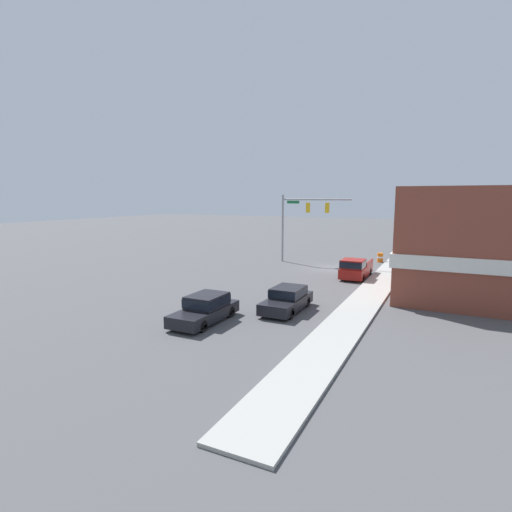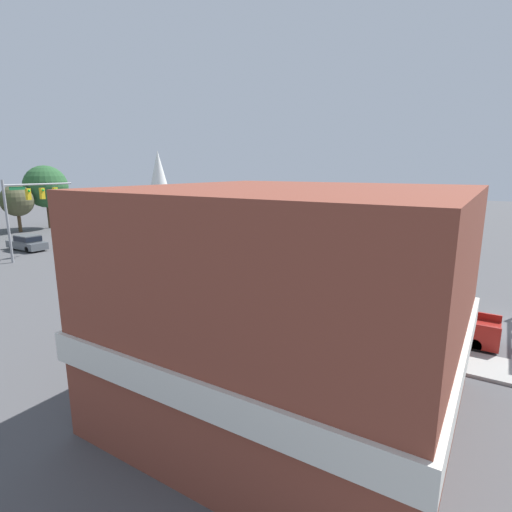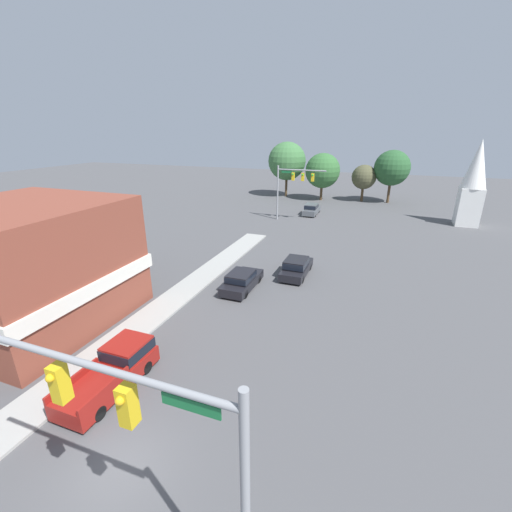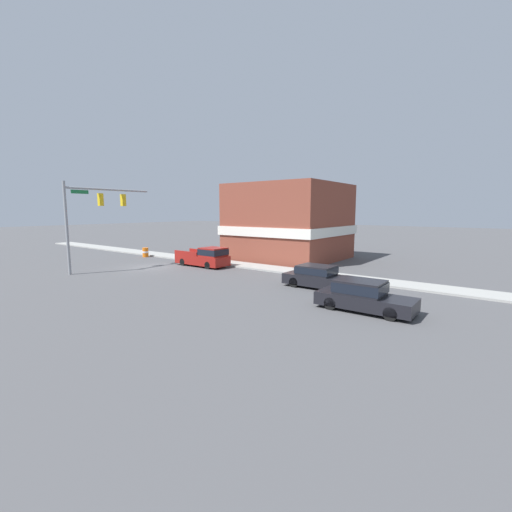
{
  "view_description": "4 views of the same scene",
  "coord_description": "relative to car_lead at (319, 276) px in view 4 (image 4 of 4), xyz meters",
  "views": [
    {
      "loc": [
        -10.65,
        38.7,
        7.09
      ],
      "look_at": [
        0.93,
        15.01,
        3.2
      ],
      "focal_mm": 28.0,
      "sensor_mm": 36.0,
      "label": 1
    },
    {
      "loc": [
        -24.17,
        1.14,
        8.34
      ],
      "look_at": [
        0.57,
        16.43,
        1.98
      ],
      "focal_mm": 28.0,
      "sensor_mm": 36.0,
      "label": 2
    },
    {
      "loc": [
        8.06,
        -6.89,
        11.94
      ],
      "look_at": [
        -0.71,
        16.5,
        2.7
      ],
      "focal_mm": 24.0,
      "sensor_mm": 36.0,
      "label": 3
    },
    {
      "loc": [
        18.54,
        25.92,
        5.08
      ],
      "look_at": [
        1.19,
        12.83,
        2.18
      ],
      "focal_mm": 24.0,
      "sensor_mm": 36.0,
      "label": 4
    }
  ],
  "objects": [
    {
      "name": "near_signal_assembly",
      "position": [
        5.41,
        -18.0,
        4.57
      ],
      "size": [
        7.61,
        0.49,
        7.36
      ],
      "color": "gray",
      "rests_on": "ground"
    },
    {
      "name": "construction_barrel",
      "position": [
        -2.22,
        -22.1,
        -0.25
      ],
      "size": [
        0.65,
        0.65,
        1.02
      ],
      "color": "orange",
      "rests_on": "ground"
    },
    {
      "name": "pickup_truck_parked",
      "position": [
        -1.64,
        -12.17,
        0.12
      ],
      "size": [
        1.97,
        5.28,
        1.79
      ],
      "color": "black",
      "rests_on": "ground"
    },
    {
      "name": "car_lead",
      "position": [
        0.0,
        0.0,
        0.0
      ],
      "size": [
        1.92,
        4.77,
        1.47
      ],
      "color": "black",
      "rests_on": "ground"
    },
    {
      "name": "ground_plane",
      "position": [
        1.68,
        -15.85,
        -0.77
      ],
      "size": [
        200.0,
        200.0,
        0.0
      ],
      "primitive_type": "plane",
      "color": "#4C4C4F"
    },
    {
      "name": "sidewalk_curb",
      "position": [
        -4.02,
        -15.85,
        -0.7
      ],
      "size": [
        2.4,
        60.0,
        0.14
      ],
      "color": "#9E9E99",
      "rests_on": "ground"
    },
    {
      "name": "car_oncoming",
      "position": [
        3.37,
        4.19,
        0.04
      ],
      "size": [
        1.93,
        4.83,
        1.56
      ],
      "rotation": [
        0.0,
        0.0,
        3.14
      ],
      "color": "black",
      "rests_on": "ground"
    },
    {
      "name": "corner_brick_building",
      "position": [
        -10.84,
        -8.97,
        3.02
      ],
      "size": [
        10.54,
        10.74,
        7.77
      ],
      "color": "brown",
      "rests_on": "ground"
    }
  ]
}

